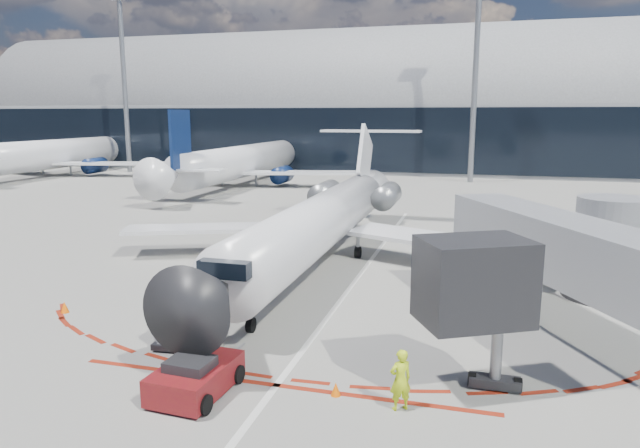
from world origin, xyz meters
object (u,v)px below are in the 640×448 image
(regional_jet, at_px, (325,218))
(uld_container, at_px, (186,321))
(ramp_worker, at_px, (400,380))
(pushback_tug, at_px, (196,377))

(regional_jet, xyz_separation_m, uld_container, (-1.82, -13.34, -1.67))
(ramp_worker, distance_m, uld_container, 8.76)
(ramp_worker, bearing_deg, pushback_tug, -27.37)
(pushback_tug, xyz_separation_m, uld_container, (-2.11, 3.32, 0.41))
(pushback_tug, height_order, uld_container, uld_container)
(regional_jet, relative_size, uld_container, 14.33)
(regional_jet, distance_m, ramp_worker, 17.32)
(uld_container, bearing_deg, pushback_tug, -62.00)
(pushback_tug, xyz_separation_m, ramp_worker, (6.26, 0.72, 0.38))
(regional_jet, distance_m, uld_container, 13.57)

